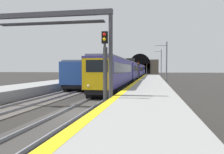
# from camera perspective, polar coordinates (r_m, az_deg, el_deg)

# --- Properties ---
(ground_plane) EXTENTS (320.00, 320.00, 0.00)m
(ground_plane) POSITION_cam_1_polar(r_m,az_deg,el_deg) (14.60, -9.34, -9.04)
(ground_plane) COLOR #282623
(platform_right) EXTENTS (112.00, 4.38, 0.96)m
(platform_right) POSITION_cam_1_polar(r_m,az_deg,el_deg) (13.70, 8.24, -7.74)
(platform_right) COLOR gray
(platform_right) RESTS_ON ground_plane
(platform_right_edge_strip) EXTENTS (112.00, 0.50, 0.01)m
(platform_right_edge_strip) POSITION_cam_1_polar(r_m,az_deg,el_deg) (13.83, 0.15, -5.60)
(platform_right_edge_strip) COLOR yellow
(platform_right_edge_strip) RESTS_ON platform_right
(track_main_line) EXTENTS (160.00, 2.95, 0.21)m
(track_main_line) POSITION_cam_1_polar(r_m,az_deg,el_deg) (14.60, -9.34, -8.88)
(track_main_line) COLOR #383533
(track_main_line) RESTS_ON ground_plane
(track_adjacent_line) EXTENTS (160.00, 3.11, 0.21)m
(track_adjacent_line) POSITION_cam_1_polar(r_m,az_deg,el_deg) (16.80, -25.04, -7.60)
(track_adjacent_line) COLOR #4C4742
(track_adjacent_line) RESTS_ON ground_plane
(train_main_approaching) EXTENTS (78.76, 2.97, 5.03)m
(train_main_approaching) POSITION_cam_1_polar(r_m,az_deg,el_deg) (58.40, 5.58, 1.64)
(train_main_approaching) COLOR navy
(train_main_approaching) RESTS_ON ground_plane
(train_adjacent_platform) EXTENTS (56.22, 3.40, 3.85)m
(train_adjacent_platform) POSITION_cam_1_polar(r_m,az_deg,el_deg) (53.83, 0.03, 1.42)
(train_adjacent_platform) COLOR #264C99
(train_adjacent_platform) RESTS_ON ground_plane
(railway_signal_near) EXTENTS (0.39, 0.38, 5.15)m
(railway_signal_near) POSITION_cam_1_polar(r_m,az_deg,el_deg) (14.37, -1.80, 2.91)
(railway_signal_near) COLOR #38383D
(railway_signal_near) RESTS_ON ground_plane
(railway_signal_mid) EXTENTS (0.39, 0.38, 4.29)m
(railway_signal_mid) POSITION_cam_1_polar(r_m,az_deg,el_deg) (46.60, 6.62, 1.76)
(railway_signal_mid) COLOR #4C4C54
(railway_signal_mid) RESTS_ON ground_plane
(railway_signal_far) EXTENTS (0.39, 0.38, 4.91)m
(railway_signal_far) POSITION_cam_1_polar(r_m,az_deg,el_deg) (104.78, 8.68, 2.16)
(railway_signal_far) COLOR #4C4C54
(railway_signal_far) RESTS_ON ground_plane
(overhead_signal_gantry) EXTENTS (0.70, 9.00, 6.85)m
(overhead_signal_gantry) POSITION_cam_1_polar(r_m,az_deg,el_deg) (17.04, -15.13, 10.15)
(overhead_signal_gantry) COLOR #3F3F47
(overhead_signal_gantry) RESTS_ON ground_plane
(tunnel_portal) EXTENTS (2.22, 19.87, 11.13)m
(tunnel_portal) POSITION_cam_1_polar(r_m,az_deg,el_deg) (125.43, 7.03, 2.58)
(tunnel_portal) COLOR #51473D
(tunnel_portal) RESTS_ON ground_plane
(catenary_mast_near) EXTENTS (0.22, 2.18, 8.19)m
(catenary_mast_near) POSITION_cam_1_polar(r_m,az_deg,el_deg) (64.72, 12.18, 3.27)
(catenary_mast_near) COLOR #595B60
(catenary_mast_near) RESTS_ON ground_plane
(catenary_mast_far) EXTENTS (0.22, 1.99, 7.22)m
(catenary_mast_far) POSITION_cam_1_polar(r_m,az_deg,el_deg) (38.34, 13.45, 3.37)
(catenary_mast_far) COLOR #595B60
(catenary_mast_far) RESTS_ON ground_plane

